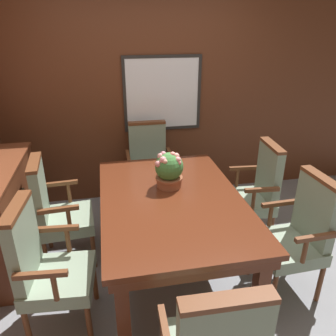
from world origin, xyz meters
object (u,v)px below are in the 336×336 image
Objects in this scene: chair_left_far at (56,209)px; sideboard_cabinet at (3,216)px; dining_table at (171,207)px; chair_right_far at (256,190)px; chair_right_near at (299,232)px; chair_head_far at (149,164)px; potted_plant at (169,170)px; chair_left_near at (45,265)px.

sideboard_cabinet is (-0.48, 0.08, -0.06)m from chair_left_far.
dining_table is 1.01m from chair_right_far.
chair_right_near is 1.00× the size of chair_head_far.
chair_left_far is (-1.95, 0.74, 0.00)m from chair_right_near.
chair_left_far is at bearing -9.16° from sideboard_cabinet.
chair_right_near reaches higher than sideboard_cabinet.
potted_plant is at bearing -123.59° from chair_right_near.
chair_left_near is (0.01, -0.76, 0.00)m from chair_left_far.
chair_right_far is 1.00× the size of chair_head_far.
dining_table is 1.23m from chair_head_far.
sideboard_cabinet is at bearing -87.41° from chair_right_far.
chair_left_far is 1.08m from potted_plant.
chair_right_near is 2.08m from chair_left_far.
chair_left_far is 3.16× the size of potted_plant.
chair_head_far is 0.84× the size of sideboard_cabinet.
chair_left_near is at bearing -148.96° from potted_plant.
chair_left_far is (-0.98, 0.36, -0.12)m from dining_table.
potted_plant is (-0.92, -0.16, 0.37)m from chair_right_far.
chair_left_far is 1.00× the size of chair_head_far.
sideboard_cabinet is (-1.44, -0.78, -0.06)m from chair_head_far.
chair_right_far is 0.84× the size of sideboard_cabinet.
potted_plant is (-0.95, 0.58, 0.37)m from chair_right_near.
chair_left_near is 0.97m from sideboard_cabinet.
chair_left_near reaches higher than dining_table.
chair_left_near is at bearing -91.68° from chair_right_near.
chair_left_far is at bearing -112.98° from chair_right_near.
sideboard_cabinet reaches higher than dining_table.
chair_head_far is 1.09m from potted_plant.
chair_left_near is 0.84× the size of sideboard_cabinet.
chair_right_far is (-0.03, 0.74, 0.00)m from chair_right_near.
chair_left_near is (-0.95, -1.62, 0.00)m from chair_head_far.
chair_right_near is at bearing -21.33° from dining_table.
chair_left_far reaches higher than dining_table.
chair_right_near is 1.00× the size of chair_left_near.
potted_plant reaches higher than sideboard_cabinet.
chair_left_far and chair_left_near have the same top height.
dining_table is 1.67× the size of chair_head_far.
potted_plant is (0.99, 0.59, 0.37)m from chair_left_near.
dining_table is 1.67× the size of chair_right_near.
chair_head_far is at bearing -52.63° from chair_left_far.
chair_right_far is 1.92m from chair_left_far.
potted_plant is 0.27× the size of sideboard_cabinet.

